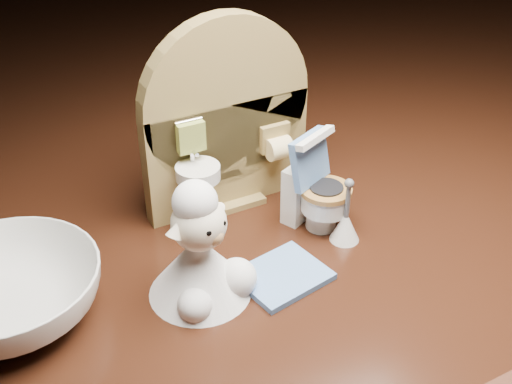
{
  "coord_description": "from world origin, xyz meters",
  "views": [
    {
      "loc": [
        -0.18,
        -0.32,
        0.28
      ],
      "look_at": [
        -0.01,
        0.0,
        0.05
      ],
      "focal_mm": 45.0,
      "sensor_mm": 36.0,
      "label": 1
    }
  ],
  "objects": [
    {
      "name": "plush_lamb",
      "position": [
        -0.06,
        -0.02,
        0.03
      ],
      "size": [
        0.07,
        0.07,
        0.09
      ],
      "rotation": [
        0.0,
        0.0,
        0.37
      ],
      "color": "white",
      "rests_on": "ground"
    },
    {
      "name": "toy_toilet",
      "position": [
        0.04,
        0.01,
        0.03
      ],
      "size": [
        0.04,
        0.05,
        0.07
      ],
      "rotation": [
        0.0,
        0.0,
        0.41
      ],
      "color": "white",
      "rests_on": "ground"
    },
    {
      "name": "bath_mat",
      "position": [
        -0.01,
        -0.04,
        0.0
      ],
      "size": [
        0.06,
        0.06,
        0.0
      ],
      "primitive_type": "cube",
      "rotation": [
        0.0,
        0.0,
        0.17
      ],
      "color": "#5F8AC9",
      "rests_on": "ground"
    },
    {
      "name": "ceramic_bowl",
      "position": [
        -0.17,
        0.01,
        0.02
      ],
      "size": [
        0.12,
        0.12,
        0.04
      ],
      "primitive_type": "imported",
      "rotation": [
        0.0,
        0.0,
        0.06
      ],
      "color": "white",
      "rests_on": "ground"
    },
    {
      "name": "toilet_brush",
      "position": [
        0.05,
        -0.02,
        0.01
      ],
      "size": [
        0.02,
        0.02,
        0.05
      ],
      "color": "white",
      "rests_on": "ground"
    },
    {
      "name": "backdrop_panel",
      "position": [
        -0.0,
        0.06,
        0.07
      ],
      "size": [
        0.13,
        0.05,
        0.15
      ],
      "color": "olive",
      "rests_on": "ground"
    }
  ]
}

